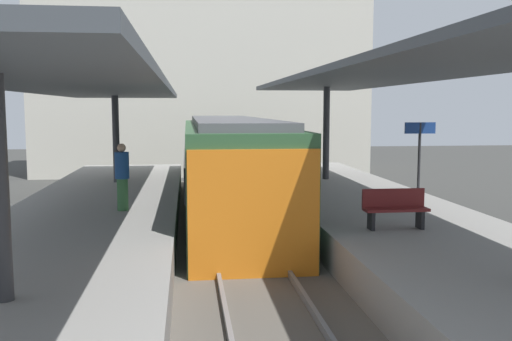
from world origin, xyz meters
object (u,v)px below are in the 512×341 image
object	(u,v)px
platform_bench	(395,207)
commuter_train	(229,168)
platform_sign	(420,143)
passenger_near_bench	(122,176)

from	to	relation	value
platform_bench	commuter_train	bearing A→B (deg)	116.64
commuter_train	platform_bench	xyz separation A→B (m)	(3.15, -6.28, -0.26)
platform_sign	passenger_near_bench	world-z (taller)	platform_sign
passenger_near_bench	commuter_train	bearing A→B (deg)	48.09
platform_sign	commuter_train	bearing A→B (deg)	155.29
commuter_train	passenger_near_bench	size ratio (longest dim) A/B	8.09
commuter_train	passenger_near_bench	bearing A→B (deg)	-131.91
platform_bench	platform_sign	world-z (taller)	platform_sign
platform_sign	passenger_near_bench	size ratio (longest dim) A/B	1.29
commuter_train	passenger_near_bench	distance (m)	4.44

